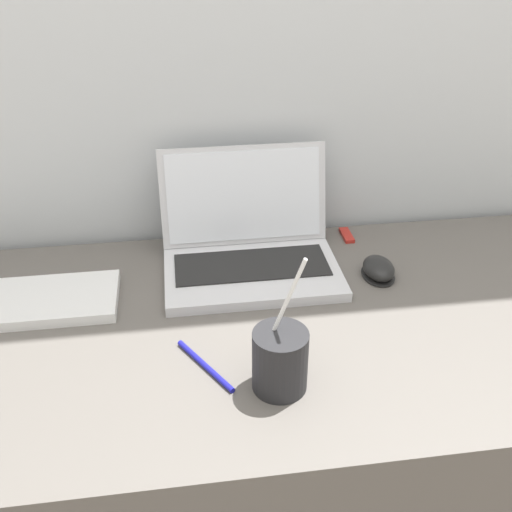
# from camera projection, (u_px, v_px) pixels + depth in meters

# --- Properties ---
(desk) EXTENTS (1.42, 0.65, 0.77)m
(desk) POSITION_uv_depth(u_px,v_px,m) (290.00, 467.00, 1.25)
(desk) COLOR #5B5651
(desk) RESTS_ON ground_plane
(laptop) EXTENTS (0.34, 0.27, 0.22)m
(laptop) POSITION_uv_depth(u_px,v_px,m) (249.00, 245.00, 1.18)
(laptop) COLOR silver
(laptop) RESTS_ON desk
(drink_cup) EXTENTS (0.08, 0.08, 0.22)m
(drink_cup) POSITION_uv_depth(u_px,v_px,m) (280.00, 359.00, 0.88)
(drink_cup) COLOR #232326
(drink_cup) RESTS_ON desk
(computer_mouse) EXTENTS (0.06, 0.09, 0.04)m
(computer_mouse) POSITION_uv_depth(u_px,v_px,m) (379.00, 269.00, 1.16)
(computer_mouse) COLOR black
(computer_mouse) RESTS_ON desk
(external_keyboard) EXTENTS (0.40, 0.15, 0.02)m
(external_keyboard) POSITION_uv_depth(u_px,v_px,m) (4.00, 304.00, 1.07)
(external_keyboard) COLOR silver
(external_keyboard) RESTS_ON desk
(usb_stick) EXTENTS (0.02, 0.06, 0.01)m
(usb_stick) POSITION_uv_depth(u_px,v_px,m) (347.00, 235.00, 1.30)
(usb_stick) COLOR #B2261E
(usb_stick) RESTS_ON desk
(pen) EXTENTS (0.08, 0.13, 0.01)m
(pen) POSITION_uv_depth(u_px,v_px,m) (205.00, 365.00, 0.94)
(pen) COLOR #191999
(pen) RESTS_ON desk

